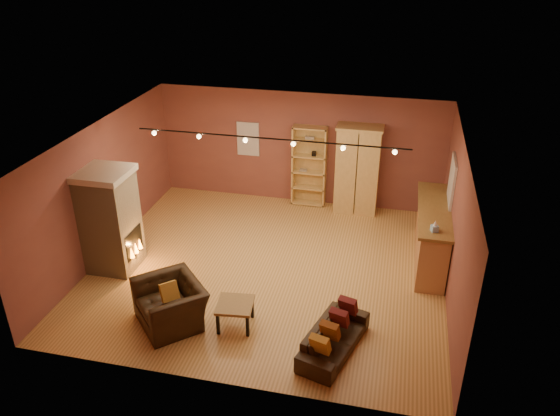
% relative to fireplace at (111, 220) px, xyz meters
% --- Properties ---
extents(floor, '(7.00, 7.00, 0.00)m').
position_rel_fireplace_xyz_m(floor, '(3.04, 0.60, -1.06)').
color(floor, '#AE7D3E').
rests_on(floor, ground).
extents(ceiling, '(7.00, 7.00, 0.00)m').
position_rel_fireplace_xyz_m(ceiling, '(3.04, 0.60, 1.74)').
color(ceiling, brown).
rests_on(ceiling, back_wall).
extents(back_wall, '(7.00, 0.02, 2.80)m').
position_rel_fireplace_xyz_m(back_wall, '(3.04, 3.85, 0.34)').
color(back_wall, brown).
rests_on(back_wall, floor).
extents(left_wall, '(0.02, 6.50, 2.80)m').
position_rel_fireplace_xyz_m(left_wall, '(-0.46, 0.60, 0.34)').
color(left_wall, brown).
rests_on(left_wall, floor).
extents(right_wall, '(0.02, 6.50, 2.80)m').
position_rel_fireplace_xyz_m(right_wall, '(6.54, 0.60, 0.34)').
color(right_wall, brown).
rests_on(right_wall, floor).
extents(fireplace, '(1.01, 0.98, 2.12)m').
position_rel_fireplace_xyz_m(fireplace, '(0.00, 0.00, 0.00)').
color(fireplace, tan).
rests_on(fireplace, floor).
extents(back_window, '(0.56, 0.04, 0.86)m').
position_rel_fireplace_xyz_m(back_window, '(1.74, 3.83, 0.49)').
color(back_window, silver).
rests_on(back_window, back_wall).
extents(bookcase, '(0.83, 0.32, 2.03)m').
position_rel_fireplace_xyz_m(bookcase, '(3.32, 3.74, -0.03)').
color(bookcase, '#D9B269').
rests_on(bookcase, floor).
extents(armoire, '(1.07, 0.61, 2.18)m').
position_rel_fireplace_xyz_m(armoire, '(4.50, 3.57, 0.03)').
color(armoire, '#D9B269').
rests_on(armoire, floor).
extents(bar_counter, '(0.67, 2.55, 1.22)m').
position_rel_fireplace_xyz_m(bar_counter, '(6.24, 1.62, -0.44)').
color(bar_counter, tan).
rests_on(bar_counter, floor).
extents(tissue_box, '(0.17, 0.17, 0.23)m').
position_rel_fireplace_xyz_m(tissue_box, '(6.19, 0.66, 0.25)').
color(tissue_box, '#82AED0').
rests_on(tissue_box, bar_counter).
extents(right_window, '(0.05, 0.90, 1.00)m').
position_rel_fireplace_xyz_m(right_window, '(6.51, 2.00, 0.59)').
color(right_window, silver).
rests_on(right_window, right_wall).
extents(loveseat, '(0.90, 1.69, 0.71)m').
position_rel_fireplace_xyz_m(loveseat, '(4.68, -1.53, -0.72)').
color(loveseat, black).
rests_on(loveseat, floor).
extents(armchair, '(1.37, 1.39, 1.03)m').
position_rel_fireplace_xyz_m(armchair, '(1.82, -1.44, -0.54)').
color(armchair, black).
rests_on(armchair, floor).
extents(coffee_table, '(0.68, 0.68, 0.46)m').
position_rel_fireplace_xyz_m(coffee_table, '(2.94, -1.29, -0.67)').
color(coffee_table, olive).
rests_on(coffee_table, floor).
extents(track_rail, '(5.20, 0.09, 0.13)m').
position_rel_fireplace_xyz_m(track_rail, '(3.04, 0.80, 1.63)').
color(track_rail, black).
rests_on(track_rail, ceiling).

